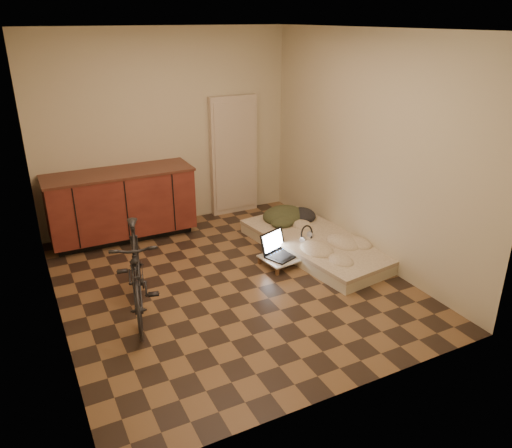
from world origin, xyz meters
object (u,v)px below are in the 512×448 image
bicycle (136,267)px  futon (317,244)px  lap_desk (288,256)px  laptop (280,251)px

bicycle → futon: 2.39m
bicycle → futon: bicycle is taller
bicycle → lap_desk: bearing=20.9°
futon → lap_desk: 0.52m
lap_desk → laptop: laptop is taller
bicycle → futon: (2.33, 0.37, -0.40)m
laptop → bicycle: bearing=168.5°
bicycle → laptop: bicycle is taller
bicycle → laptop: size_ratio=3.12×
futon → lap_desk: (-0.50, -0.13, 0.00)m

